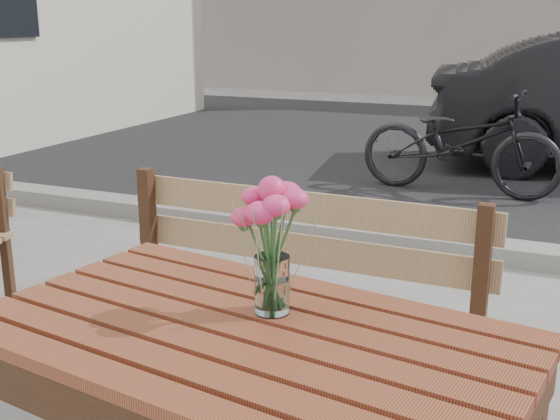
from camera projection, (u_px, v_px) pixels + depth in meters
name	position (u px, v px, depth m)	size (l,w,h in m)	color
street	(467.00, 182.00, 6.55)	(30.00, 8.12, 0.12)	black
main_table	(246.00, 379.00, 1.69)	(1.41, 0.96, 0.81)	#5B2317
main_bench	(289.00, 278.00, 2.64)	(1.51, 0.48, 0.93)	olive
main_vase	(272.00, 229.00, 1.70)	(0.19, 0.19, 0.35)	white
bicycle	(460.00, 142.00, 6.15)	(0.61, 1.75, 0.92)	black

